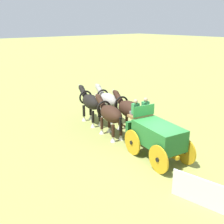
{
  "coord_description": "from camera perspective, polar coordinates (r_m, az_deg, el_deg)",
  "views": [
    {
      "loc": [
        -7.82,
        9.49,
        6.46
      ],
      "look_at": [
        4.31,
        -0.68,
        1.2
      ],
      "focal_mm": 43.54,
      "sensor_mm": 36.0,
      "label": 1
    }
  ],
  "objects": [
    {
      "name": "show_wagon",
      "position": [
        13.48,
        9.3,
        -4.72
      ],
      "size": [
        5.66,
        2.28,
        2.73
      ],
      "color": "#236B2D",
      "rests_on": "ground"
    },
    {
      "name": "draft_horse_lead_near",
      "position": [
        17.95,
        -4.53,
        2.03
      ],
      "size": [
        3.03,
        1.26,
        2.3
      ],
      "color": "black",
      "rests_on": "ground"
    },
    {
      "name": "sponsor_banner",
      "position": [
        10.74,
        20.59,
        -16.34
      ],
      "size": [
        3.15,
        0.67,
        1.1
      ],
      "primitive_type": "cube",
      "rotation": [
        0.0,
        0.0,
        0.19
      ],
      "color": "silver",
      "rests_on": "ground"
    },
    {
      "name": "ground_plane",
      "position": [
        13.89,
        9.47,
        -9.61
      ],
      "size": [
        220.0,
        220.0,
        0.0
      ],
      "primitive_type": "plane",
      "color": "olive"
    },
    {
      "name": "draft_horse_lead_off",
      "position": [
        18.54,
        -0.9,
        2.42
      ],
      "size": [
        3.0,
        1.25,
        2.23
      ],
      "color": "#9E998E",
      "rests_on": "ground"
    },
    {
      "name": "draft_horse_rear_near",
      "position": [
        15.77,
        -0.45,
        -0.46
      ],
      "size": [
        2.98,
        1.27,
        2.24
      ],
      "color": "#331E14",
      "rests_on": "ground"
    },
    {
      "name": "draft_horse_rear_off",
      "position": [
        16.38,
        3.52,
        0.49
      ],
      "size": [
        3.15,
        1.33,
        2.31
      ],
      "color": "#331E14",
      "rests_on": "ground"
    }
  ]
}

